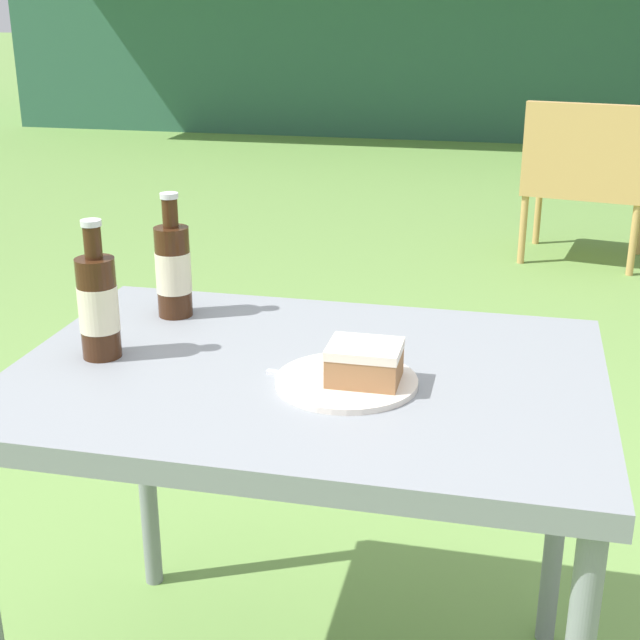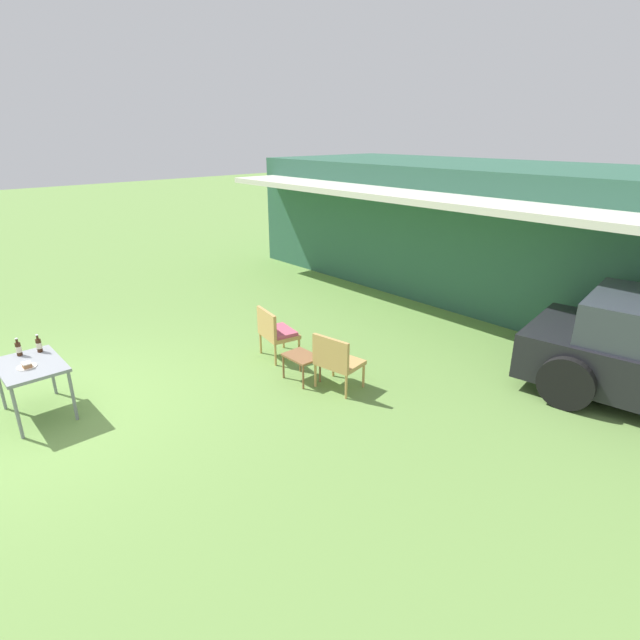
% 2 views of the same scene
% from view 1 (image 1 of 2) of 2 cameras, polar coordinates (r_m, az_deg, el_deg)
% --- Properties ---
extents(wicker_chair_cushioned, '(0.67, 0.57, 0.82)m').
position_cam_1_polar(wicker_chair_cushioned, '(4.71, 16.70, 8.94)').
color(wicker_chair_cushioned, tan).
rests_on(wicker_chair_cushioned, ground_plane).
extents(patio_table, '(0.97, 0.69, 0.71)m').
position_cam_1_polar(patio_table, '(1.51, -0.85, -5.53)').
color(patio_table, gray).
rests_on(patio_table, ground_plane).
extents(cake_on_plate, '(0.23, 0.23, 0.07)m').
position_cam_1_polar(cake_on_plate, '(1.41, 2.34, -3.28)').
color(cake_on_plate, silver).
rests_on(cake_on_plate, patio_table).
extents(cola_bottle_near, '(0.07, 0.07, 0.24)m').
position_cam_1_polar(cola_bottle_near, '(1.72, -9.37, 3.26)').
color(cola_bottle_near, '#381E0F').
rests_on(cola_bottle_near, patio_table).
extents(cola_bottle_far, '(0.07, 0.07, 0.24)m').
position_cam_1_polar(cola_bottle_far, '(1.54, -14.01, 0.95)').
color(cola_bottle_far, '#381E0F').
rests_on(cola_bottle_far, patio_table).
extents(fork, '(0.18, 0.04, 0.01)m').
position_cam_1_polar(fork, '(1.43, -0.10, -3.82)').
color(fork, silver).
rests_on(fork, patio_table).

